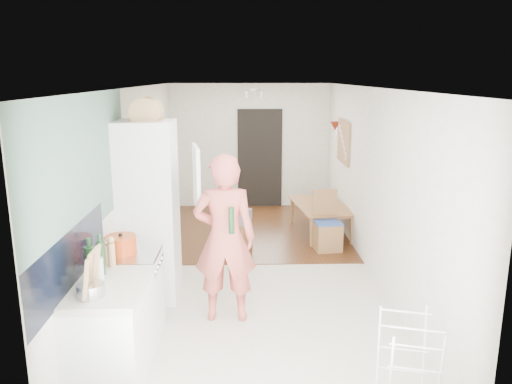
{
  "coord_description": "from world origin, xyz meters",
  "views": [
    {
      "loc": [
        -0.14,
        -6.53,
        2.66
      ],
      "look_at": [
        0.04,
        0.2,
        1.08
      ],
      "focal_mm": 35.0,
      "sensor_mm": 36.0,
      "label": 1
    }
  ],
  "objects_px": {
    "drying_rack": "(408,363)",
    "stool": "(237,236)",
    "dining_table": "(322,221)",
    "dining_chair": "(328,221)",
    "person": "(224,224)"
  },
  "relations": [
    {
      "from": "drying_rack",
      "to": "stool",
      "type": "bearing_deg",
      "value": 125.48
    },
    {
      "from": "dining_table",
      "to": "dining_chair",
      "type": "relative_size",
      "value": 1.33
    },
    {
      "from": "dining_table",
      "to": "stool",
      "type": "height_order",
      "value": "stool"
    },
    {
      "from": "person",
      "to": "stool",
      "type": "height_order",
      "value": "person"
    },
    {
      "from": "dining_table",
      "to": "person",
      "type": "bearing_deg",
      "value": 145.24
    },
    {
      "from": "stool",
      "to": "drying_rack",
      "type": "height_order",
      "value": "drying_rack"
    },
    {
      "from": "dining_chair",
      "to": "drying_rack",
      "type": "xyz_separation_m",
      "value": [
        0.02,
        -3.77,
        -0.07
      ]
    },
    {
      "from": "person",
      "to": "drying_rack",
      "type": "height_order",
      "value": "person"
    },
    {
      "from": "dining_chair",
      "to": "drying_rack",
      "type": "relative_size",
      "value": 1.17
    },
    {
      "from": "drying_rack",
      "to": "dining_chair",
      "type": "bearing_deg",
      "value": 105.31
    },
    {
      "from": "dining_table",
      "to": "drying_rack",
      "type": "relative_size",
      "value": 1.56
    },
    {
      "from": "dining_table",
      "to": "drying_rack",
      "type": "bearing_deg",
      "value": 172.01
    },
    {
      "from": "person",
      "to": "dining_table",
      "type": "relative_size",
      "value": 1.78
    },
    {
      "from": "dining_chair",
      "to": "dining_table",
      "type": "bearing_deg",
      "value": 79.08
    },
    {
      "from": "dining_chair",
      "to": "stool",
      "type": "height_order",
      "value": "dining_chair"
    }
  ]
}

